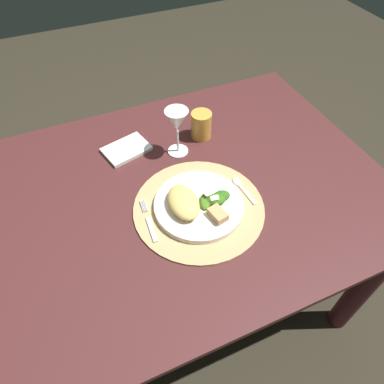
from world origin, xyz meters
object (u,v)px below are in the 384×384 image
(wine_glass, at_px, (177,123))
(dining_table, at_px, (179,220))
(dinner_plate, at_px, (199,205))
(fork, at_px, (149,222))
(napkin, at_px, (126,149))
(amber_tumbler, at_px, (201,125))
(spoon, at_px, (241,186))

(wine_glass, bearing_deg, dining_table, -112.94)
(dinner_plate, bearing_deg, fork, 178.69)
(fork, height_order, napkin, napkin)
(dining_table, height_order, dinner_plate, dinner_plate)
(dining_table, height_order, fork, fork)
(fork, distance_m, amber_tumbler, 0.42)
(spoon, xyz_separation_m, wine_glass, (-0.11, 0.23, 0.11))
(dining_table, relative_size, spoon, 10.69)
(fork, bearing_deg, napkin, 84.95)
(dining_table, xyz_separation_m, napkin, (-0.09, 0.23, 0.17))
(napkin, height_order, amber_tumbler, amber_tumbler)
(dinner_plate, distance_m, amber_tumbler, 0.33)
(spoon, distance_m, wine_glass, 0.28)
(dinner_plate, bearing_deg, amber_tumbler, 64.47)
(dining_table, bearing_deg, amber_tumbler, 49.50)
(amber_tumbler, bearing_deg, dining_table, -130.50)
(dining_table, bearing_deg, napkin, 111.71)
(dining_table, height_order, amber_tumbler, amber_tumbler)
(wine_glass, bearing_deg, dinner_plate, -98.18)
(napkin, xyz_separation_m, amber_tumbler, (0.26, -0.03, 0.04))
(dining_table, xyz_separation_m, amber_tumbler, (0.17, 0.20, 0.21))
(spoon, bearing_deg, dining_table, 157.89)
(fork, xyz_separation_m, amber_tumbler, (0.29, 0.29, 0.04))
(napkin, height_order, wine_glass, wine_glass)
(fork, relative_size, spoon, 1.27)
(dinner_plate, height_order, amber_tumbler, amber_tumbler)
(napkin, distance_m, wine_glass, 0.21)
(dining_table, height_order, napkin, napkin)
(amber_tumbler, bearing_deg, spoon, -88.20)
(dining_table, bearing_deg, fork, -142.89)
(spoon, height_order, napkin, same)
(fork, bearing_deg, dinner_plate, -1.31)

